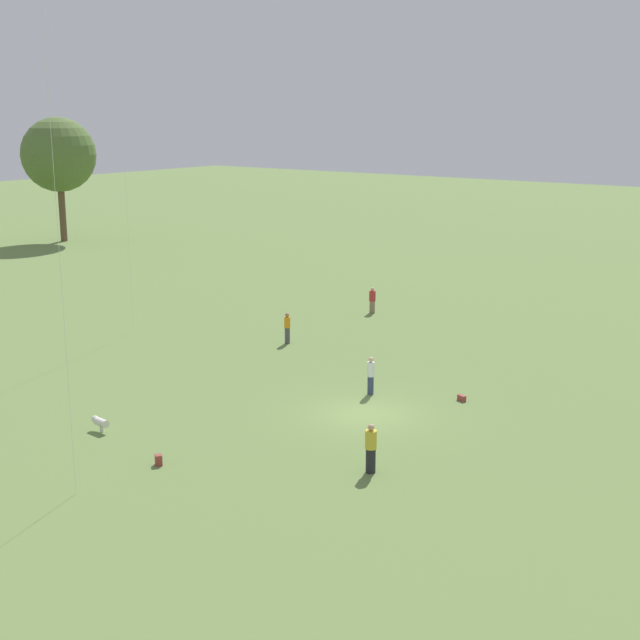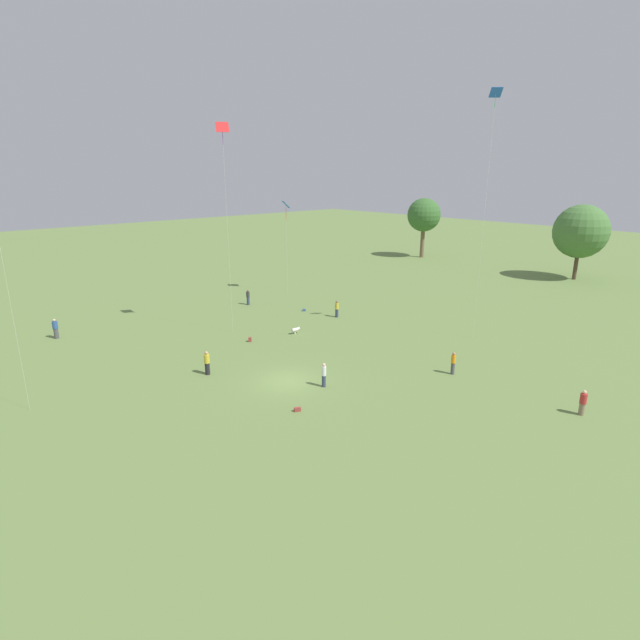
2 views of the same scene
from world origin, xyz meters
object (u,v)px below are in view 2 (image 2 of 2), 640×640
(person_3, at_px, (337,309))
(person_6, at_px, (55,329))
(person_0, at_px, (453,363))
(person_1, at_px, (207,363))
(dog_0, at_px, (296,330))
(picnic_bag_1, at_px, (297,409))
(person_2, at_px, (248,297))
(picnic_bag_0, at_px, (250,339))
(kite_2, at_px, (223,137))
(kite_3, at_px, (286,207))
(person_4, at_px, (324,375))
(person_5, at_px, (583,403))
(picnic_bag_2, at_px, (304,310))
(kite_1, at_px, (494,109))

(person_3, distance_m, person_6, 26.52)
(person_0, xyz_separation_m, person_1, (-12.30, -13.53, 0.02))
(person_6, distance_m, dog_0, 21.67)
(person_6, bearing_deg, picnic_bag_1, 74.07)
(person_2, height_order, picnic_bag_0, person_2)
(dog_0, bearing_deg, person_3, 106.99)
(picnic_bag_0, bearing_deg, person_2, 146.06)
(person_1, xyz_separation_m, picnic_bag_0, (-4.03, 6.60, -0.71))
(person_0, relative_size, kite_2, 0.09)
(kite_3, bearing_deg, person_4, -143.41)
(person_0, bearing_deg, picnic_bag_1, -3.33)
(person_2, relative_size, person_6, 0.95)
(kite_2, distance_m, picnic_bag_0, 17.48)
(person_3, distance_m, person_5, 26.03)
(person_1, height_order, picnic_bag_2, person_1)
(kite_2, height_order, picnic_bag_2, kite_2)
(picnic_bag_2, bearing_deg, kite_1, 17.51)
(person_6, height_order, kite_3, kite_3)
(kite_3, xyz_separation_m, picnic_bag_0, (12.25, -14.17, -10.27))
(person_2, height_order, person_4, person_4)
(picnic_bag_2, bearing_deg, kite_3, 152.77)
(person_3, bearing_deg, person_4, -41.13)
(person_2, bearing_deg, kite_3, 40.74)
(person_1, relative_size, person_4, 1.03)
(person_1, distance_m, kite_3, 28.06)
(person_2, distance_m, kite_1, 31.03)
(person_1, height_order, dog_0, person_1)
(person_3, relative_size, kite_1, 0.08)
(kite_2, xyz_separation_m, picnic_bag_1, (16.54, -5.92, -17.21))
(kite_1, xyz_separation_m, kite_3, (-25.10, -1.40, -8.81))
(person_2, bearing_deg, person_0, -62.46)
(person_3, height_order, picnic_bag_1, person_3)
(person_6, height_order, dog_0, person_6)
(kite_2, bearing_deg, person_3, 55.79)
(person_6, bearing_deg, person_0, 92.80)
(person_2, relative_size, person_5, 1.05)
(person_5, relative_size, kite_2, 0.09)
(person_2, height_order, person_5, person_2)
(person_5, xyz_separation_m, picnic_bag_1, (-12.29, -12.74, -0.69))
(person_4, xyz_separation_m, dog_0, (-10.47, 6.16, -0.50))
(person_4, height_order, person_6, person_6)
(picnic_bag_1, bearing_deg, kite_2, 160.29)
(dog_0, bearing_deg, picnic_bag_1, -33.99)
(dog_0, bearing_deg, person_6, -123.48)
(person_6, height_order, picnic_bag_0, person_6)
(person_1, distance_m, kite_1, 30.11)
(picnic_bag_1, xyz_separation_m, picnic_bag_2, (-17.52, 15.62, -0.01))
(person_1, distance_m, dog_0, 11.46)
(person_2, xyz_separation_m, kite_1, (23.54, 8.38, 18.40))
(person_4, bearing_deg, person_0, 30.80)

